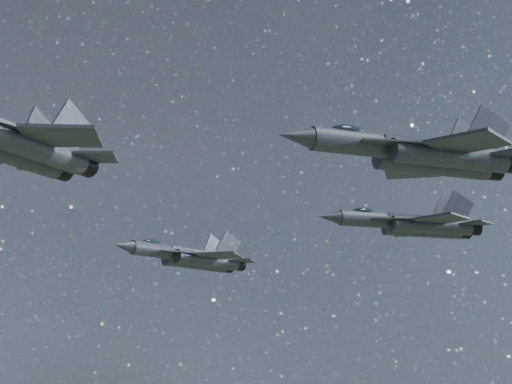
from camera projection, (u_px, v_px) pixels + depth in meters
jet_lead at (2, 138)px, 54.12m from camera, size 19.03×12.52×4.88m
jet_left at (191, 257)px, 87.53m from camera, size 16.39×11.51×4.14m
jet_right at (423, 154)px, 52.62m from camera, size 16.58×11.15×4.19m
jet_slot at (414, 224)px, 83.50m from camera, size 17.08×11.29×4.36m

